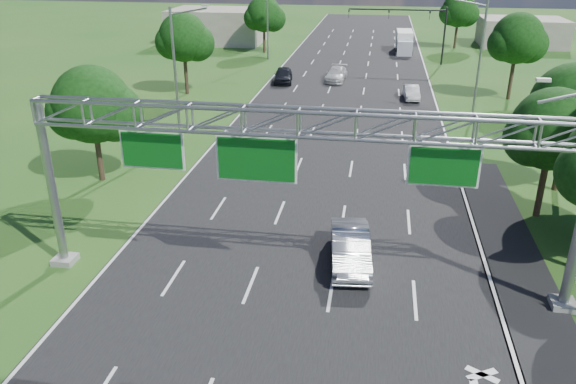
% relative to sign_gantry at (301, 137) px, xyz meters
% --- Properties ---
extents(ground, '(220.00, 220.00, 0.00)m').
position_rel_sign_gantry_xyz_m(ground, '(-0.33, 18.00, -6.89)').
color(ground, '#1C4E17').
rests_on(ground, ground).
extents(road, '(18.00, 180.00, 0.02)m').
position_rel_sign_gantry_xyz_m(road, '(-0.33, 18.00, -6.89)').
color(road, black).
rests_on(road, ground).
extents(road_flare, '(3.00, 30.00, 0.02)m').
position_rel_sign_gantry_xyz_m(road_flare, '(9.87, 2.00, -6.89)').
color(road_flare, black).
rests_on(road_flare, ground).
extents(sign_gantry, '(23.50, 1.00, 9.56)m').
position_rel_sign_gantry_xyz_m(sign_gantry, '(0.00, 0.00, 0.00)').
color(sign_gantry, gray).
rests_on(sign_gantry, ground).
extents(traffic_signal, '(12.21, 0.24, 7.00)m').
position_rel_sign_gantry_xyz_m(traffic_signal, '(7.15, 53.00, -1.72)').
color(traffic_signal, black).
rests_on(traffic_signal, ground).
extents(streetlight_l_near, '(2.97, 0.22, 10.16)m').
position_rel_sign_gantry_xyz_m(streetlight_l_near, '(-11.63, 18.00, -1.31)').
color(streetlight_l_near, gray).
rests_on(streetlight_l_near, ground).
extents(streetlight_l_far, '(2.97, 0.22, 10.16)m').
position_rel_sign_gantry_xyz_m(streetlight_l_far, '(-11.63, 53.00, -1.31)').
color(streetlight_l_far, gray).
rests_on(streetlight_l_far, ground).
extents(streetlight_r_mid, '(2.97, 0.22, 10.16)m').
position_rel_sign_gantry_xyz_m(streetlight_r_mid, '(10.97, 28.00, -1.31)').
color(streetlight_r_mid, gray).
rests_on(streetlight_r_mid, ground).
extents(tree_verge_la, '(5.76, 4.80, 7.40)m').
position_rel_sign_gantry_xyz_m(tree_verge_la, '(-14.25, 10.04, -2.13)').
color(tree_verge_la, '#2D2116').
rests_on(tree_verge_la, ground).
extents(tree_verge_lb, '(5.76, 4.80, 8.06)m').
position_rel_sign_gantry_xyz_m(tree_verge_lb, '(-16.25, 33.04, -1.48)').
color(tree_verge_lb, '#2D2116').
rests_on(tree_verge_lb, ground).
extents(tree_verge_lc, '(5.76, 4.80, 7.62)m').
position_rel_sign_gantry_xyz_m(tree_verge_lc, '(-13.25, 58.04, -1.92)').
color(tree_verge_lc, '#2D2116').
rests_on(tree_verge_lc, ground).
extents(tree_verge_rd, '(5.76, 4.80, 8.28)m').
position_rel_sign_gantry_xyz_m(tree_verge_rd, '(15.75, 36.04, -1.26)').
color(tree_verge_rd, '#2D2116').
rests_on(tree_verge_rd, ground).
extents(tree_verge_re, '(5.76, 4.80, 7.84)m').
position_rel_sign_gantry_xyz_m(tree_verge_re, '(13.75, 66.04, -1.70)').
color(tree_verge_re, '#2D2116').
rests_on(tree_verge_re, ground).
extents(building_left, '(14.00, 10.00, 5.00)m').
position_rel_sign_gantry_xyz_m(building_left, '(-22.33, 66.00, -4.39)').
color(building_left, gray).
rests_on(building_left, ground).
extents(building_right, '(12.00, 9.00, 4.00)m').
position_rel_sign_gantry_xyz_m(building_right, '(23.67, 70.00, -4.89)').
color(building_right, gray).
rests_on(building_right, ground).
extents(silver_sedan, '(2.30, 5.23, 1.67)m').
position_rel_sign_gantry_xyz_m(silver_sedan, '(2.12, 2.15, -6.06)').
color(silver_sedan, '#A2A7AE').
rests_on(silver_sedan, ground).
extents(car_queue_a, '(2.38, 5.21, 1.48)m').
position_rel_sign_gantry_xyz_m(car_queue_a, '(-1.78, 41.53, -6.15)').
color(car_queue_a, silver).
rests_on(car_queue_a, ground).
extents(car_queue_c, '(2.49, 4.97, 1.62)m').
position_rel_sign_gantry_xyz_m(car_queue_c, '(-7.50, 39.73, -6.08)').
color(car_queue_c, black).
rests_on(car_queue_c, ground).
extents(car_queue_d, '(1.62, 4.03, 1.30)m').
position_rel_sign_gantry_xyz_m(car_queue_d, '(6.22, 34.56, -6.24)').
color(car_queue_d, silver).
rests_on(car_queue_d, ground).
extents(box_truck, '(2.29, 7.47, 2.82)m').
position_rel_sign_gantry_xyz_m(box_truck, '(6.17, 61.85, -5.54)').
color(box_truck, white).
rests_on(box_truck, ground).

